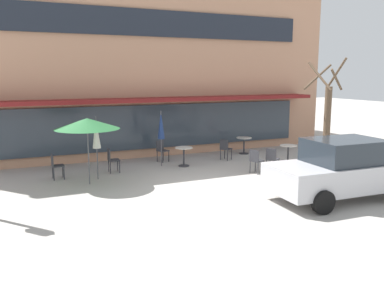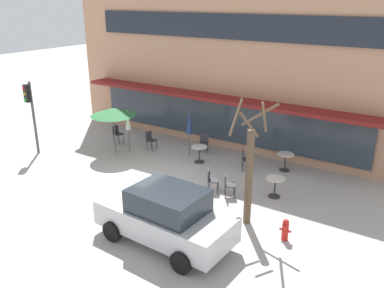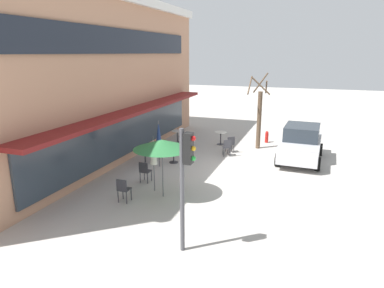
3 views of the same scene
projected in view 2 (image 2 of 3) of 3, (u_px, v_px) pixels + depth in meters
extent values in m
plane|color=#ADA8A0|center=(140.00, 192.00, 15.38)|extent=(80.00, 80.00, 0.00)
cube|color=tan|center=(257.00, 56.00, 21.88)|extent=(17.66, 8.00, 7.94)
cube|color=maroon|center=(214.00, 98.00, 18.79)|extent=(15.01, 1.10, 0.16)
cube|color=#1E232D|center=(221.00, 26.00, 18.09)|extent=(14.13, 0.10, 1.10)
cube|color=#2D3842|center=(219.00, 120.00, 19.58)|extent=(14.13, 0.10, 1.90)
cylinder|color=#333338|center=(274.00, 196.00, 15.01)|extent=(0.44, 0.44, 0.03)
cylinder|color=#333338|center=(275.00, 187.00, 14.89)|extent=(0.07, 0.07, 0.70)
cylinder|color=silver|center=(275.00, 178.00, 14.76)|extent=(0.70, 0.70, 0.03)
cylinder|color=#333338|center=(199.00, 162.00, 18.12)|extent=(0.44, 0.44, 0.03)
cylinder|color=#333338|center=(199.00, 154.00, 18.00)|extent=(0.07, 0.07, 0.70)
cylinder|color=silver|center=(199.00, 147.00, 17.87)|extent=(0.70, 0.70, 0.03)
cylinder|color=#333338|center=(284.00, 170.00, 17.27)|extent=(0.44, 0.44, 0.03)
cylinder|color=#333338|center=(285.00, 162.00, 17.14)|extent=(0.07, 0.07, 0.70)
cylinder|color=silver|center=(286.00, 154.00, 17.02)|extent=(0.70, 0.70, 0.03)
cylinder|color=#4C4C51|center=(115.00, 131.00, 18.83)|extent=(0.04, 0.04, 2.20)
cone|color=#286B38|center=(113.00, 112.00, 18.51)|extent=(2.10, 2.10, 0.35)
cylinder|color=#4C4C51|center=(129.00, 129.00, 19.05)|extent=(0.04, 0.04, 2.20)
cone|color=silver|center=(128.00, 118.00, 18.86)|extent=(0.28, 0.28, 1.10)
cylinder|color=#4C4C51|center=(189.00, 134.00, 18.47)|extent=(0.04, 0.04, 2.20)
cone|color=navy|center=(189.00, 122.00, 18.29)|extent=(0.28, 0.28, 1.10)
cylinder|color=#333338|center=(250.00, 163.00, 17.42)|extent=(0.04, 0.04, 0.45)
cylinder|color=#333338|center=(251.00, 167.00, 17.10)|extent=(0.04, 0.04, 0.45)
cylinder|color=#333338|center=(242.00, 163.00, 17.44)|extent=(0.04, 0.04, 0.45)
cylinder|color=#333338|center=(243.00, 166.00, 17.12)|extent=(0.04, 0.04, 0.45)
cube|color=#333338|center=(247.00, 160.00, 17.19)|extent=(0.55, 0.55, 0.04)
cube|color=#333338|center=(243.00, 155.00, 17.12)|extent=(0.24, 0.36, 0.40)
cylinder|color=#333338|center=(207.00, 150.00, 18.99)|extent=(0.04, 0.04, 0.45)
cylinder|color=#333338|center=(199.00, 149.00, 19.05)|extent=(0.04, 0.04, 0.45)
cylinder|color=#333338|center=(208.00, 147.00, 19.30)|extent=(0.04, 0.04, 0.45)
cylinder|color=#333338|center=(201.00, 147.00, 19.36)|extent=(0.04, 0.04, 0.45)
cube|color=#333338|center=(204.00, 143.00, 19.09)|extent=(0.52, 0.52, 0.04)
cube|color=#333338|center=(204.00, 138.00, 19.18)|extent=(0.38, 0.19, 0.40)
cylinder|color=#333338|center=(234.00, 189.00, 15.12)|extent=(0.04, 0.04, 0.45)
cylinder|color=#333338|center=(235.00, 193.00, 14.80)|extent=(0.04, 0.04, 0.45)
cylinder|color=#333338|center=(225.00, 189.00, 15.12)|extent=(0.04, 0.04, 0.45)
cylinder|color=#333338|center=(225.00, 193.00, 14.80)|extent=(0.04, 0.04, 0.45)
cube|color=#333338|center=(230.00, 185.00, 14.88)|extent=(0.55, 0.55, 0.04)
cube|color=#333338|center=(225.00, 179.00, 14.80)|extent=(0.25, 0.36, 0.40)
cylinder|color=#333338|center=(218.00, 185.00, 15.45)|extent=(0.04, 0.04, 0.45)
cylinder|color=#333338|center=(217.00, 189.00, 15.14)|extent=(0.04, 0.04, 0.45)
cylinder|color=#333338|center=(209.00, 184.00, 15.51)|extent=(0.04, 0.04, 0.45)
cylinder|color=#333338|center=(208.00, 188.00, 15.19)|extent=(0.04, 0.04, 0.45)
cube|color=#333338|center=(213.00, 180.00, 15.24)|extent=(0.52, 0.52, 0.04)
cube|color=#333338|center=(209.00, 175.00, 15.19)|extent=(0.19, 0.38, 0.40)
cylinder|color=#333338|center=(157.00, 145.00, 19.60)|extent=(0.04, 0.04, 0.45)
cylinder|color=#333338|center=(152.00, 147.00, 19.34)|extent=(0.04, 0.04, 0.45)
cylinder|color=#333338|center=(151.00, 144.00, 19.78)|extent=(0.04, 0.04, 0.45)
cylinder|color=#333338|center=(147.00, 145.00, 19.52)|extent=(0.04, 0.04, 0.45)
cube|color=#333338|center=(152.00, 140.00, 19.48)|extent=(0.41, 0.41, 0.04)
cube|color=#333338|center=(149.00, 135.00, 19.50)|extent=(0.05, 0.40, 0.40)
cylinder|color=#333338|center=(123.00, 138.00, 20.51)|extent=(0.04, 0.04, 0.45)
cylinder|color=#333338|center=(119.00, 140.00, 20.24)|extent=(0.04, 0.04, 0.45)
cylinder|color=#333338|center=(118.00, 137.00, 20.68)|extent=(0.04, 0.04, 0.45)
cylinder|color=#333338|center=(114.00, 139.00, 20.41)|extent=(0.04, 0.04, 0.45)
cube|color=#333338|center=(118.00, 134.00, 20.37)|extent=(0.41, 0.41, 0.04)
cube|color=#333338|center=(115.00, 129.00, 20.39)|extent=(0.05, 0.40, 0.40)
cube|color=#B7B7BC|center=(165.00, 221.00, 12.07)|extent=(4.27, 1.97, 0.76)
cube|color=#232B33|center=(168.00, 200.00, 11.74)|extent=(2.16, 1.69, 0.68)
cylinder|color=black|center=(112.00, 231.00, 12.23)|extent=(0.65, 0.25, 0.64)
cylinder|color=black|center=(152.00, 207.00, 13.60)|extent=(0.65, 0.25, 0.64)
cylinder|color=black|center=(181.00, 262.00, 10.80)|extent=(0.65, 0.25, 0.64)
cylinder|color=black|center=(218.00, 232.00, 12.17)|extent=(0.65, 0.25, 0.64)
cylinder|color=brown|center=(249.00, 178.00, 12.79)|extent=(0.24, 0.24, 3.18)
cylinder|color=brown|center=(264.00, 117.00, 11.96)|extent=(0.24, 0.80, 1.12)
cylinder|color=brown|center=(260.00, 115.00, 12.60)|extent=(1.23, 0.11, 0.92)
cylinder|color=brown|center=(236.00, 117.00, 12.33)|extent=(0.21, 1.06, 0.97)
cylinder|color=brown|center=(249.00, 125.00, 11.91)|extent=(0.65, 0.18, 0.74)
cylinder|color=#47474C|center=(34.00, 118.00, 18.67)|extent=(0.12, 0.12, 3.40)
cube|color=black|center=(27.00, 93.00, 18.12)|extent=(0.26, 0.20, 0.80)
sphere|color=red|center=(23.00, 88.00, 17.92)|extent=(0.13, 0.13, 0.13)
sphere|color=gold|center=(24.00, 94.00, 18.01)|extent=(0.13, 0.13, 0.13)
sphere|color=green|center=(25.00, 99.00, 18.10)|extent=(0.13, 0.13, 0.13)
cylinder|color=red|center=(285.00, 232.00, 12.27)|extent=(0.20, 0.20, 0.55)
sphere|color=red|center=(286.00, 222.00, 12.16)|extent=(0.19, 0.19, 0.19)
cylinder|color=red|center=(281.00, 229.00, 12.32)|extent=(0.10, 0.07, 0.07)
cylinder|color=red|center=(289.00, 232.00, 12.18)|extent=(0.10, 0.07, 0.07)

